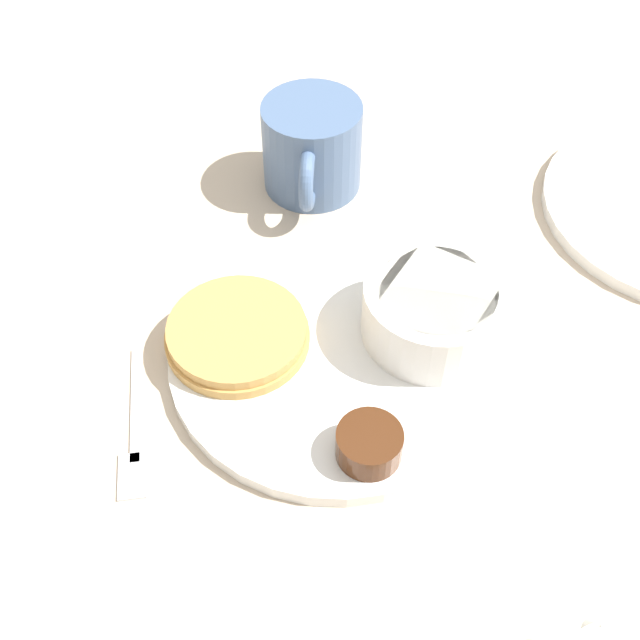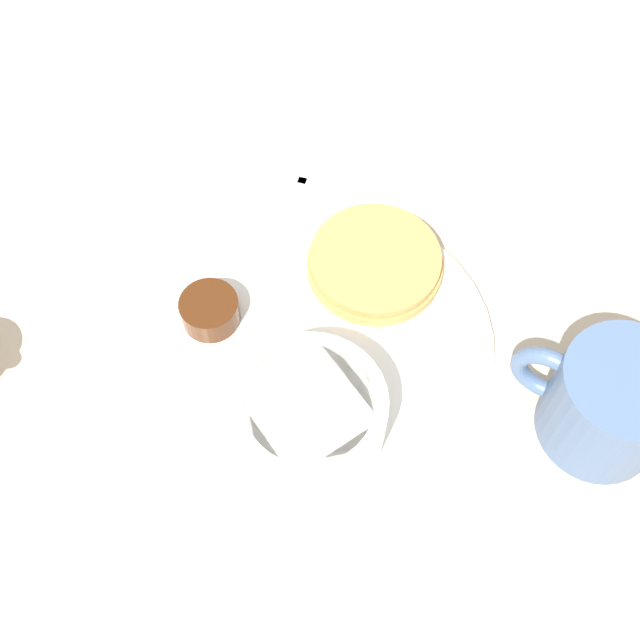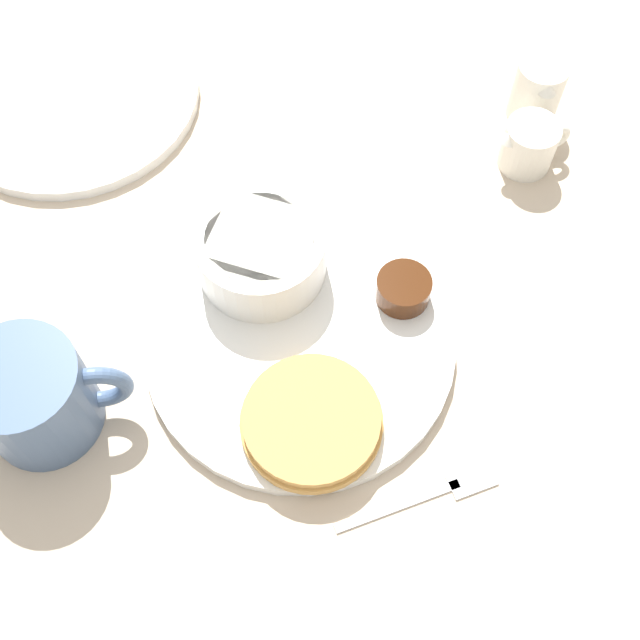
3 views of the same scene
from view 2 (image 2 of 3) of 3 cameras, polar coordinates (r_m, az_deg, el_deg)
ground_plane at (r=0.64m, az=0.69°, el=-1.85°), size 4.00×4.00×0.00m
plate at (r=0.64m, az=0.69°, el=-1.60°), size 0.26×0.26×0.01m
pancake_stack at (r=0.66m, az=3.93°, el=4.11°), size 0.11×0.11×0.02m
bowl at (r=0.58m, az=-0.75°, el=-6.72°), size 0.11×0.11×0.05m
syrup_cup at (r=0.64m, az=-7.84°, el=0.67°), size 0.05×0.05×0.02m
butter_ramekin at (r=0.58m, az=-2.57°, el=-8.39°), size 0.05×0.05×0.04m
coffee_mug at (r=0.61m, az=19.82°, el=-5.55°), size 0.10×0.11×0.08m
fork at (r=0.73m, az=-0.15°, el=9.65°), size 0.08×0.12×0.00m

